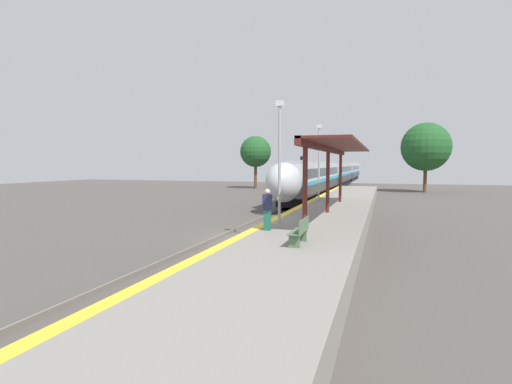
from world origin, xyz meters
TOP-DOWN VIEW (x-y plane):
  - ground_plane at (0.00, 0.00)m, footprint 120.00×120.00m
  - rail_left at (-0.72, 0.00)m, footprint 0.08×90.00m
  - rail_right at (0.72, 0.00)m, footprint 0.08×90.00m
  - train at (0.00, 43.97)m, footprint 2.74×71.41m
  - platform_right at (3.97, 0.00)m, footprint 4.47×64.00m
  - platform_bench at (4.37, -5.17)m, footprint 0.44×1.53m
  - person_waiting at (2.51, -2.74)m, footprint 0.36×0.22m
  - railway_signal at (-2.30, 28.17)m, footprint 0.28×0.28m
  - lamppost_near at (2.49, -0.71)m, footprint 0.36×0.20m
  - lamppost_mid at (2.49, 10.70)m, footprint 0.36×0.20m
  - station_canopy at (4.60, 4.02)m, footprint 2.02×16.30m
  - background_tree_left at (-11.36, 38.64)m, footprint 4.62×4.62m
  - background_tree_right at (12.01, 37.31)m, footprint 6.19×6.19m

SIDE VIEW (x-z plane):
  - ground_plane at x=0.00m, z-range 0.00..0.00m
  - rail_left at x=-0.72m, z-range 0.00..0.15m
  - rail_right at x=0.72m, z-range 0.00..0.15m
  - platform_right at x=3.97m, z-range 0.00..0.98m
  - platform_bench at x=4.37m, z-range 1.00..1.89m
  - person_waiting at x=2.51m, z-range 1.01..2.69m
  - train at x=0.00m, z-range 0.28..4.25m
  - railway_signal at x=-2.30m, z-range 0.50..5.07m
  - lamppost_near at x=2.49m, z-range 1.37..6.87m
  - lamppost_mid at x=2.49m, z-range 1.37..6.87m
  - station_canopy at x=4.60m, z-range 2.58..6.29m
  - background_tree_left at x=-11.36m, z-range 1.57..9.40m
  - background_tree_right at x=12.01m, z-range 1.37..10.32m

